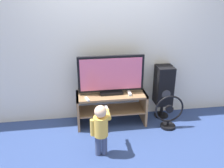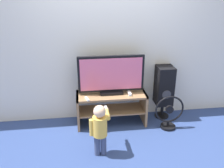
{
  "view_description": "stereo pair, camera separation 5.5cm",
  "coord_description": "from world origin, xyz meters",
  "px_view_note": "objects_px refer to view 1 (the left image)",
  "views": [
    {
      "loc": [
        -0.5,
        -3.3,
        2.19
      ],
      "look_at": [
        0.0,
        0.13,
        0.73
      ],
      "focal_mm": 40.0,
      "sensor_mm": 36.0,
      "label": 1
    },
    {
      "loc": [
        -0.45,
        -3.31,
        2.19
      ],
      "look_at": [
        0.0,
        0.13,
        0.73
      ],
      "focal_mm": 40.0,
      "sensor_mm": 36.0,
      "label": 2
    }
  ],
  "objects_px": {
    "child": "(101,126)",
    "floor_fan": "(169,113)",
    "game_console": "(129,93)",
    "remote_primary": "(87,99)",
    "television": "(111,75)",
    "speaker_tower": "(164,86)"
  },
  "relations": [
    {
      "from": "speaker_tower",
      "to": "remote_primary",
      "type": "bearing_deg",
      "value": -168.65
    },
    {
      "from": "speaker_tower",
      "to": "floor_fan",
      "type": "height_order",
      "value": "speaker_tower"
    },
    {
      "from": "remote_primary",
      "to": "speaker_tower",
      "type": "xyz_separation_m",
      "value": [
        1.27,
        0.26,
        0.02
      ]
    },
    {
      "from": "game_console",
      "to": "speaker_tower",
      "type": "relative_size",
      "value": 0.21
    },
    {
      "from": "remote_primary",
      "to": "child",
      "type": "height_order",
      "value": "child"
    },
    {
      "from": "child",
      "to": "floor_fan",
      "type": "bearing_deg",
      "value": 24.1
    },
    {
      "from": "television",
      "to": "floor_fan",
      "type": "relative_size",
      "value": 1.83
    },
    {
      "from": "television",
      "to": "child",
      "type": "bearing_deg",
      "value": -107.31
    },
    {
      "from": "game_console",
      "to": "remote_primary",
      "type": "xyz_separation_m",
      "value": [
        -0.66,
        -0.12,
        -0.01
      ]
    },
    {
      "from": "television",
      "to": "speaker_tower",
      "type": "height_order",
      "value": "television"
    },
    {
      "from": "speaker_tower",
      "to": "game_console",
      "type": "bearing_deg",
      "value": -167.08
    },
    {
      "from": "game_console",
      "to": "floor_fan",
      "type": "bearing_deg",
      "value": -20.34
    },
    {
      "from": "remote_primary",
      "to": "television",
      "type": "bearing_deg",
      "value": 24.7
    },
    {
      "from": "television",
      "to": "game_console",
      "type": "relative_size",
      "value": 5.24
    },
    {
      "from": "television",
      "to": "game_console",
      "type": "height_order",
      "value": "television"
    },
    {
      "from": "remote_primary",
      "to": "child",
      "type": "relative_size",
      "value": 0.18
    },
    {
      "from": "television",
      "to": "remote_primary",
      "type": "relative_size",
      "value": 7.57
    },
    {
      "from": "remote_primary",
      "to": "child",
      "type": "xyz_separation_m",
      "value": [
        0.14,
        -0.61,
        -0.1
      ]
    },
    {
      "from": "floor_fan",
      "to": "television",
      "type": "bearing_deg",
      "value": 162.02
    },
    {
      "from": "television",
      "to": "game_console",
      "type": "xyz_separation_m",
      "value": [
        0.28,
        -0.06,
        -0.28
      ]
    },
    {
      "from": "child",
      "to": "speaker_tower",
      "type": "xyz_separation_m",
      "value": [
        1.13,
        0.86,
        0.12
      ]
    },
    {
      "from": "child",
      "to": "speaker_tower",
      "type": "distance_m",
      "value": 1.43
    }
  ]
}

